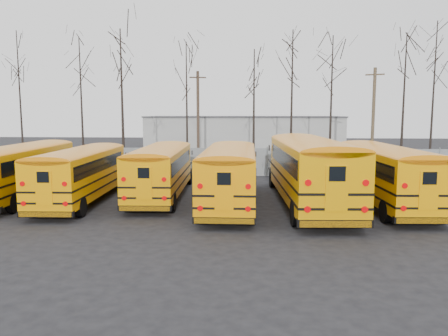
# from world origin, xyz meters

# --- Properties ---
(ground) EXTENTS (120.00, 120.00, 0.00)m
(ground) POSITION_xyz_m (0.00, 0.00, 0.00)
(ground) COLOR black
(ground) RESTS_ON ground
(fence) EXTENTS (40.00, 0.04, 2.00)m
(fence) POSITION_xyz_m (0.00, 12.00, 1.00)
(fence) COLOR gray
(fence) RESTS_ON ground
(distant_building) EXTENTS (22.00, 8.00, 4.00)m
(distant_building) POSITION_xyz_m (2.00, 32.00, 2.00)
(distant_building) COLOR #B2B2AC
(distant_building) RESTS_ON ground
(bus_a) EXTENTS (2.89, 10.57, 2.93)m
(bus_a) POSITION_xyz_m (-9.14, 2.79, 1.72)
(bus_a) COLOR black
(bus_a) RESTS_ON ground
(bus_b) EXTENTS (2.68, 10.12, 2.81)m
(bus_b) POSITION_xyz_m (-5.69, 2.13, 1.65)
(bus_b) COLOR black
(bus_b) RESTS_ON ground
(bus_c) EXTENTS (2.72, 10.22, 2.84)m
(bus_c) POSITION_xyz_m (-1.92, 3.50, 1.66)
(bus_c) COLOR black
(bus_c) RESTS_ON ground
(bus_d) EXTENTS (2.47, 10.63, 2.97)m
(bus_d) POSITION_xyz_m (1.82, 1.68, 1.74)
(bus_d) COLOR black
(bus_d) RESTS_ON ground
(bus_e) EXTENTS (3.41, 12.22, 3.38)m
(bus_e) POSITION_xyz_m (5.66, 1.89, 1.98)
(bus_e) COLOR black
(bus_e) RESTS_ON ground
(bus_f) EXTENTS (2.98, 10.82, 3.00)m
(bus_f) POSITION_xyz_m (9.33, 2.21, 1.76)
(bus_f) COLOR black
(bus_f) RESTS_ON ground
(utility_pole_left) EXTENTS (1.42, 0.46, 8.06)m
(utility_pole_left) POSITION_xyz_m (-1.78, 18.68, 4.14)
(utility_pole_left) COLOR #433226
(utility_pole_left) RESTS_ON ground
(utility_pole_right) EXTENTS (1.33, 0.68, 7.96)m
(utility_pole_right) POSITION_xyz_m (12.29, 15.51, 4.09)
(utility_pole_right) COLOR brown
(utility_pole_right) RESTS_ON ground
(tree_0) EXTENTS (0.26, 0.26, 11.36)m
(tree_0) POSITION_xyz_m (-16.82, 17.17, 5.68)
(tree_0) COLOR black
(tree_0) RESTS_ON ground
(tree_1) EXTENTS (0.26, 0.26, 10.57)m
(tree_1) POSITION_xyz_m (-11.05, 16.05, 5.29)
(tree_1) COLOR black
(tree_1) RESTS_ON ground
(tree_2) EXTENTS (0.26, 0.26, 10.73)m
(tree_2) POSITION_xyz_m (-6.93, 13.60, 5.36)
(tree_2) COLOR black
(tree_2) RESTS_ON ground
(tree_3) EXTENTS (0.26, 0.26, 9.88)m
(tree_3) POSITION_xyz_m (-2.15, 14.57, 4.94)
(tree_3) COLOR black
(tree_3) RESTS_ON ground
(tree_4) EXTENTS (0.26, 0.26, 9.69)m
(tree_4) POSITION_xyz_m (3.05, 17.42, 4.84)
(tree_4) COLOR black
(tree_4) RESTS_ON ground
(tree_5) EXTENTS (0.26, 0.26, 10.98)m
(tree_5) POSITION_xyz_m (6.04, 16.16, 5.49)
(tree_5) COLOR black
(tree_5) RESTS_ON ground
(tree_6) EXTENTS (0.26, 0.26, 10.73)m
(tree_6) POSITION_xyz_m (9.39, 17.51, 5.36)
(tree_6) COLOR black
(tree_6) RESTS_ON ground
(tree_7) EXTENTS (0.26, 0.26, 10.59)m
(tree_7) POSITION_xyz_m (14.66, 15.87, 5.30)
(tree_7) COLOR black
(tree_7) RESTS_ON ground
(tree_8) EXTENTS (0.26, 0.26, 11.66)m
(tree_8) POSITION_xyz_m (17.29, 16.90, 5.83)
(tree_8) COLOR black
(tree_8) RESTS_ON ground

